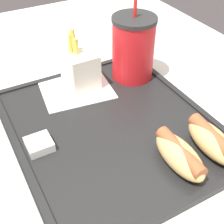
{
  "coord_description": "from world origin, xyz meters",
  "views": [
    {
      "loc": [
        0.41,
        -0.21,
        1.17
      ],
      "look_at": [
        0.03,
        0.0,
        0.81
      ],
      "focal_mm": 50.0,
      "sensor_mm": 36.0,
      "label": 1
    }
  ],
  "objects_px": {
    "soda_cup": "(133,48)",
    "hot_dog_far": "(212,140)",
    "hot_dog_near": "(180,155)",
    "sauce_cup_mayo": "(39,144)",
    "fries_carton": "(80,68)"
  },
  "relations": [
    {
      "from": "soda_cup",
      "to": "hot_dog_far",
      "type": "relative_size",
      "value": 1.51
    },
    {
      "from": "hot_dog_far",
      "to": "hot_dog_near",
      "type": "relative_size",
      "value": 1.02
    },
    {
      "from": "sauce_cup_mayo",
      "to": "hot_dog_far",
      "type": "bearing_deg",
      "value": 60.18
    },
    {
      "from": "fries_carton",
      "to": "hot_dog_near",
      "type": "bearing_deg",
      "value": 8.68
    },
    {
      "from": "hot_dog_far",
      "to": "sauce_cup_mayo",
      "type": "distance_m",
      "value": 0.29
    },
    {
      "from": "soda_cup",
      "to": "sauce_cup_mayo",
      "type": "relative_size",
      "value": 4.02
    },
    {
      "from": "soda_cup",
      "to": "fries_carton",
      "type": "height_order",
      "value": "soda_cup"
    },
    {
      "from": "soda_cup",
      "to": "hot_dog_near",
      "type": "height_order",
      "value": "soda_cup"
    },
    {
      "from": "soda_cup",
      "to": "hot_dog_near",
      "type": "distance_m",
      "value": 0.27
    },
    {
      "from": "soda_cup",
      "to": "sauce_cup_mayo",
      "type": "xyz_separation_m",
      "value": [
        0.12,
        -0.26,
        -0.06
      ]
    },
    {
      "from": "hot_dog_near",
      "to": "fries_carton",
      "type": "xyz_separation_m",
      "value": [
        -0.28,
        -0.04,
        0.02
      ]
    },
    {
      "from": "soda_cup",
      "to": "hot_dog_far",
      "type": "distance_m",
      "value": 0.26
    },
    {
      "from": "soda_cup",
      "to": "hot_dog_near",
      "type": "xyz_separation_m",
      "value": [
        0.26,
        -0.07,
        -0.05
      ]
    },
    {
      "from": "sauce_cup_mayo",
      "to": "soda_cup",
      "type": "bearing_deg",
      "value": 114.52
    },
    {
      "from": "hot_dog_near",
      "to": "sauce_cup_mayo",
      "type": "bearing_deg",
      "value": -128.04
    }
  ]
}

